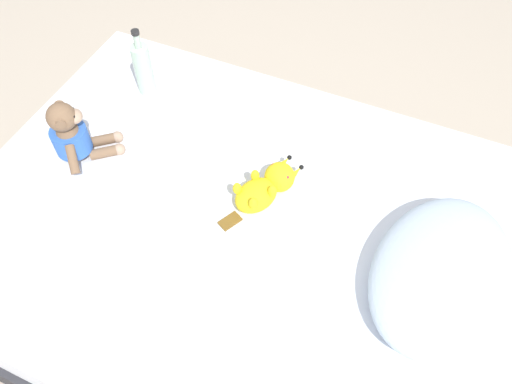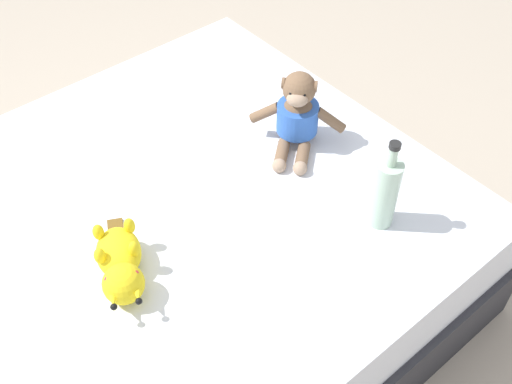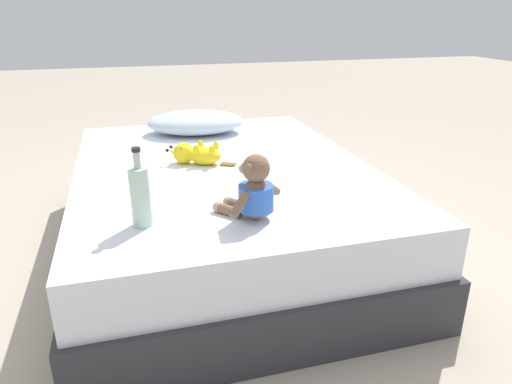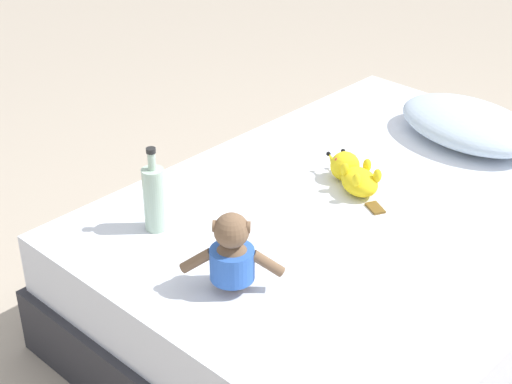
% 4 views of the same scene
% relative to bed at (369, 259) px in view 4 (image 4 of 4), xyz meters
% --- Properties ---
extents(ground_plane, '(16.00, 16.00, 0.00)m').
position_rel_bed_xyz_m(ground_plane, '(0.00, 0.00, -0.21)').
color(ground_plane, '#B7A893').
extents(bed, '(1.37, 1.85, 0.43)m').
position_rel_bed_xyz_m(bed, '(0.00, 0.00, 0.00)').
color(bed, '#2D2D33').
rests_on(bed, ground_plane).
extents(pillow, '(0.61, 0.45, 0.13)m').
position_rel_bed_xyz_m(pillow, '(-0.03, 0.62, 0.28)').
color(pillow, silver).
rests_on(pillow, bed).
extents(plush_monkey, '(0.26, 0.25, 0.24)m').
position_rel_bed_xyz_m(plush_monkey, '(-0.02, -0.62, 0.31)').
color(plush_monkey, brown).
rests_on(plush_monkey, bed).
extents(plush_yellow_creature, '(0.32, 0.19, 0.10)m').
position_rel_bed_xyz_m(plush_yellow_creature, '(-0.12, 0.04, 0.27)').
color(plush_yellow_creature, yellow).
rests_on(plush_yellow_creature, bed).
extents(glass_bottle, '(0.07, 0.07, 0.27)m').
position_rel_bed_xyz_m(glass_bottle, '(-0.39, -0.58, 0.33)').
color(glass_bottle, '#B2D1B7').
rests_on(glass_bottle, bed).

